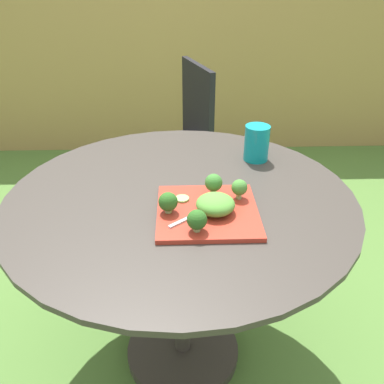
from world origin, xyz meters
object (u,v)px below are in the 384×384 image
Objects in this scene: fork at (194,215)px; patio_chair at (178,133)px; salad_plate at (206,212)px; drinking_glass at (255,145)px.

patio_chair is at bearing 91.97° from fork.
salad_plate is at bearing -86.19° from patio_chair.
drinking_glass is at bearing -71.18° from patio_chair.
patio_chair is at bearing 108.82° from drinking_glass.
patio_chair reaches higher than fork.
fork is at bearing -121.19° from drinking_glass.
patio_chair is 6.90× the size of fork.
patio_chair is 1.20m from salad_plate.
patio_chair is at bearing 93.81° from salad_plate.
patio_chair reaches higher than salad_plate.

